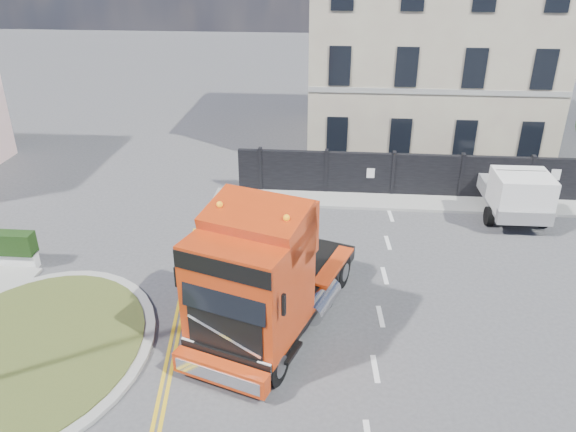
{
  "coord_description": "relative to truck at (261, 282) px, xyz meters",
  "views": [
    {
      "loc": [
        1.33,
        -14.8,
        10.4
      ],
      "look_at": [
        -0.19,
        2.74,
        1.8
      ],
      "focal_mm": 35.0,
      "sensor_mm": 36.0,
      "label": 1
    }
  ],
  "objects": [
    {
      "name": "georgian_building",
      "position": [
        6.55,
        18.2,
        3.87
      ],
      "size": [
        12.3,
        10.3,
        12.8
      ],
      "color": "#B9B493",
      "rests_on": "ground"
    },
    {
      "name": "truck",
      "position": [
        0.0,
        0.0,
        0.0
      ],
      "size": [
        4.82,
        7.56,
        4.25
      ],
      "rotation": [
        0.0,
        0.0,
        -0.34
      ],
      "color": "black",
      "rests_on": "ground"
    },
    {
      "name": "hoarding_fence",
      "position": [
        7.1,
        10.7,
        -0.9
      ],
      "size": [
        18.8,
        0.25,
        2.0
      ],
      "color": "black",
      "rests_on": "ground"
    },
    {
      "name": "pavement_far",
      "position": [
        6.55,
        9.8,
        -1.84
      ],
      "size": [
        20.0,
        1.6,
        0.12
      ],
      "primitive_type": "cube",
      "color": "gray",
      "rests_on": "ground"
    },
    {
      "name": "flatbed_pickup",
      "position": [
        9.34,
        8.66,
        -0.7
      ],
      "size": [
        2.41,
        5.4,
        2.24
      ],
      "rotation": [
        0.0,
        0.0,
        0.01
      ],
      "color": "slate",
      "rests_on": "ground"
    },
    {
      "name": "traffic_island",
      "position": [
        -6.45,
        -1.3,
        -1.82
      ],
      "size": [
        6.8,
        6.8,
        0.17
      ],
      "color": "gray",
      "rests_on": "ground"
    },
    {
      "name": "ground",
      "position": [
        0.55,
        1.7,
        -1.9
      ],
      "size": [
        120.0,
        120.0,
        0.0
      ],
      "primitive_type": "plane",
      "color": "#424244",
      "rests_on": "ground"
    }
  ]
}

